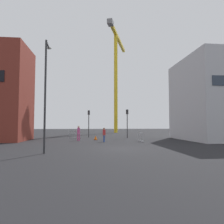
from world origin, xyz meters
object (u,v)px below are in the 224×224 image
Objects in this scene: streetlamp_tall at (46,88)px; pedestrian_waiting at (104,134)px; traffic_light_crosswalk at (127,119)px; traffic_light_verge at (89,119)px; traffic_cone_by_barrier at (96,138)px; pedestrian_walking at (79,132)px; construction_crane at (116,66)px.

pedestrian_waiting is (4.76, 9.11, -3.71)m from streetlamp_tall.
pedestrian_waiting is (-3.85, -6.32, -1.90)m from traffic_light_crosswalk.
traffic_light_verge is at bearing 102.80° from pedestrian_waiting.
pedestrian_waiting is 3.36m from traffic_cone_by_barrier.
streetlamp_tall reaches higher than pedestrian_walking.
pedestrian_walking is at bearing -107.10° from construction_crane.
traffic_light_verge is (2.84, 17.55, -1.83)m from streetlamp_tall.
construction_crane is 29.98m from traffic_cone_by_barrier.
traffic_light_crosswalk is (-0.85, -20.99, -14.27)m from construction_crane.
traffic_light_crosswalk is 2.30× the size of pedestrian_walking.
construction_crane is 15.61× the size of pedestrian_waiting.
streetlamp_tall is at bearing -98.53° from pedestrian_walking.
traffic_light_crosswalk reaches higher than traffic_cone_by_barrier.
construction_crane reaches higher than pedestrian_waiting.
streetlamp_tall reaches higher than traffic_light_verge.
construction_crane is 42.99× the size of traffic_cone_by_barrier.
traffic_light_crosswalk is 7.64m from pedestrian_waiting.
streetlamp_tall is 17.87m from traffic_light_verge.
traffic_light_crosswalk is at bearing 60.86° from streetlamp_tall.
traffic_cone_by_barrier is (-0.93, 3.15, -0.68)m from pedestrian_waiting.
traffic_light_verge is at bearing 100.58° from traffic_cone_by_barrier.
construction_crane is at bearing 70.68° from traffic_light_verge.
traffic_light_crosswalk is 2.59× the size of pedestrian_waiting.
traffic_light_verge is 7.08× the size of traffic_cone_by_barrier.
traffic_cone_by_barrier is at bearing -103.11° from construction_crane.
traffic_cone_by_barrier is at bearing 106.43° from pedestrian_waiting.
pedestrian_walking is (-6.93, -4.30, -1.76)m from traffic_light_crosswalk.
traffic_light_verge reaches higher than pedestrian_waiting.
pedestrian_walking is 2.57m from traffic_cone_by_barrier.
construction_crane is at bearing 80.24° from pedestrian_waiting.
streetlamp_tall is 11.80m from pedestrian_walking.
traffic_light_crosswalk is 1.01× the size of traffic_light_verge.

